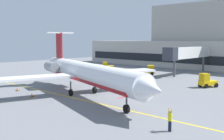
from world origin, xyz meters
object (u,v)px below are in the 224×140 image
at_px(pushback_tractor, 207,81).
at_px(baggage_tug, 107,66).
at_px(belt_loader, 148,70).
at_px(marshaller, 170,120).
at_px(regional_jet, 85,73).

bearing_deg(pushback_tractor, baggage_tug, 165.68).
distance_m(belt_loader, marshaller, 37.31).
bearing_deg(baggage_tug, regional_jet, -50.82).
distance_m(regional_jet, belt_loader, 25.12).
height_order(baggage_tug, marshaller, baggage_tug).
xyz_separation_m(regional_jet, marshaller, (16.46, -5.00, -2.15)).
distance_m(baggage_tug, marshaller, 47.86).
bearing_deg(pushback_tractor, regional_jet, -117.36).
relative_size(baggage_tug, marshaller, 1.62).
bearing_deg(regional_jet, belt_loader, 106.16).
distance_m(baggage_tug, pushback_tractor, 30.71).
xyz_separation_m(baggage_tug, belt_loader, (13.64, -1.24, 0.06)).
xyz_separation_m(baggage_tug, marshaller, (37.06, -30.28, 0.10)).
distance_m(regional_jet, baggage_tug, 32.69).
xyz_separation_m(belt_loader, marshaller, (23.43, -29.04, 0.04)).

